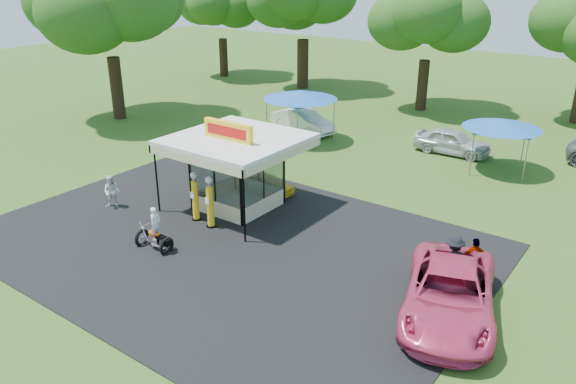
% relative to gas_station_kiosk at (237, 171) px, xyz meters
% --- Properties ---
extents(ground, '(120.00, 120.00, 0.00)m').
position_rel_gas_station_kiosk_xyz_m(ground, '(2.00, -4.99, -1.78)').
color(ground, '#395A1C').
rests_on(ground, ground).
extents(asphalt_apron, '(20.00, 14.00, 0.04)m').
position_rel_gas_station_kiosk_xyz_m(asphalt_apron, '(2.00, -2.99, -1.76)').
color(asphalt_apron, black).
rests_on(asphalt_apron, ground).
extents(gas_station_kiosk, '(5.40, 5.40, 4.18)m').
position_rel_gas_station_kiosk_xyz_m(gas_station_kiosk, '(0.00, 0.00, 0.00)').
color(gas_station_kiosk, white).
rests_on(gas_station_kiosk, ground).
extents(gas_pump_left, '(0.42, 0.42, 2.27)m').
position_rel_gas_station_kiosk_xyz_m(gas_pump_left, '(-0.55, -2.19, -0.69)').
color(gas_pump_left, black).
rests_on(gas_pump_left, ground).
extents(gas_pump_right, '(0.44, 0.44, 2.34)m').
position_rel_gas_station_kiosk_xyz_m(gas_pump_right, '(0.47, -2.33, -0.66)').
color(gas_pump_right, black).
rests_on(gas_pump_right, ground).
extents(motorcycle, '(1.62, 0.84, 1.90)m').
position_rel_gas_station_kiosk_xyz_m(motorcycle, '(0.11, -5.09, -1.05)').
color(motorcycle, black).
rests_on(motorcycle, ground).
extents(spare_tires, '(0.92, 0.63, 0.76)m').
position_rel_gas_station_kiosk_xyz_m(spare_tires, '(-1.33, -1.08, -1.41)').
color(spare_tires, black).
rests_on(spare_tires, ground).
extents(a_frame_sign, '(0.52, 0.49, 0.89)m').
position_rel_gas_station_kiosk_xyz_m(a_frame_sign, '(10.75, -4.34, -1.33)').
color(a_frame_sign, '#593819').
rests_on(a_frame_sign, ground).
extents(kiosk_car, '(2.82, 1.13, 0.96)m').
position_rel_gas_station_kiosk_xyz_m(kiosk_car, '(-0.00, 2.21, -1.30)').
color(kiosk_car, yellow).
rests_on(kiosk_car, ground).
extents(pink_sedan, '(4.49, 6.55, 1.66)m').
position_rel_gas_station_kiosk_xyz_m(pink_sedan, '(11.11, -2.63, -0.95)').
color(pink_sedan, '#D43967').
rests_on(pink_sedan, ground).
extents(spectator_west, '(0.96, 0.91, 1.57)m').
position_rel_gas_station_kiosk_xyz_m(spectator_west, '(-4.63, -3.48, -1.00)').
color(spectator_west, white).
rests_on(spectator_west, ground).
extents(spectator_east_a, '(1.37, 1.28, 1.85)m').
position_rel_gas_station_kiosk_xyz_m(spectator_east_a, '(10.47, -0.63, -0.86)').
color(spectator_east_a, black).
rests_on(spectator_east_a, ground).
extents(spectator_east_b, '(1.05, 0.90, 1.69)m').
position_rel_gas_station_kiosk_xyz_m(spectator_east_b, '(11.01, -0.06, -0.94)').
color(spectator_east_b, gray).
rests_on(spectator_east_b, ground).
extents(bg_car_a, '(4.80, 2.34, 1.51)m').
position_rel_gas_station_kiosk_xyz_m(bg_car_a, '(-4.59, 11.88, -1.03)').
color(bg_car_a, white).
rests_on(bg_car_a, ground).
extents(bg_car_c, '(4.44, 1.87, 1.50)m').
position_rel_gas_station_kiosk_xyz_m(bg_car_c, '(5.08, 13.36, -1.03)').
color(bg_car_c, '#B9BABE').
rests_on(bg_car_c, ground).
extents(tent_west, '(4.61, 4.61, 3.22)m').
position_rel_gas_station_kiosk_xyz_m(tent_west, '(-3.68, 10.23, 1.13)').
color(tent_west, gray).
rests_on(tent_west, ground).
extents(tent_east, '(4.10, 4.10, 2.87)m').
position_rel_gas_station_kiosk_xyz_m(tent_east, '(8.11, 12.02, 0.81)').
color(tent_east, gray).
rests_on(tent_east, ground).
extents(oak_far_a, '(8.53, 8.53, 10.11)m').
position_rel_gas_station_kiosk_xyz_m(oak_far_a, '(-22.13, 23.48, 4.65)').
color(oak_far_a, black).
rests_on(oak_far_a, ground).
extents(oak_far_b, '(9.86, 9.86, 11.76)m').
position_rel_gas_station_kiosk_xyz_m(oak_far_b, '(-12.63, 23.42, 5.72)').
color(oak_far_b, black).
rests_on(oak_far_b, ground).
extents(oak_far_c, '(9.00, 9.00, 10.61)m').
position_rel_gas_station_kiosk_xyz_m(oak_far_c, '(-0.80, 22.29, 4.95)').
color(oak_far_c, black).
rests_on(oak_far_c, ground).
extents(oak_near, '(11.24, 11.24, 12.95)m').
position_rel_gas_station_kiosk_xyz_m(oak_near, '(-17.40, 7.00, 6.33)').
color(oak_near, black).
rests_on(oak_near, ground).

